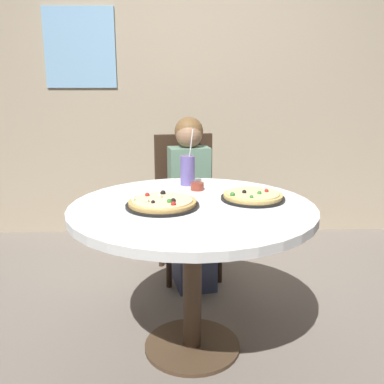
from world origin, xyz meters
name	(u,v)px	position (x,y,z in m)	size (l,w,h in m)	color
ground_plane	(192,347)	(0.00, 0.00, 0.00)	(8.00, 8.00, 0.00)	slate
wall_with_window	(186,62)	(0.00, 1.81, 1.45)	(5.20, 0.14, 2.90)	tan
dining_table	(192,227)	(0.00, 0.00, 0.64)	(1.14, 1.14, 0.75)	white
chair_wooden	(186,197)	(-0.02, 0.95, 0.53)	(0.47, 0.47, 0.95)	#382619
diner_child	(191,211)	(0.01, 0.78, 0.48)	(0.32, 0.43, 1.08)	#3F4766
pizza_veggie	(162,203)	(-0.14, -0.02, 0.77)	(0.34, 0.34, 0.05)	black
pizza_cheese	(253,196)	(0.30, 0.09, 0.77)	(0.31, 0.31, 0.05)	black
soda_cup	(188,170)	(-0.02, 0.40, 0.83)	(0.08, 0.08, 0.31)	#6659A5
sauce_bowl	(197,186)	(0.03, 0.28, 0.77)	(0.07, 0.07, 0.04)	brown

